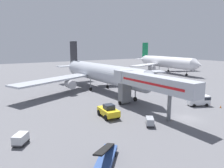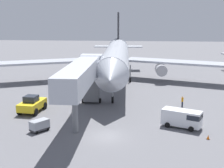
{
  "view_description": "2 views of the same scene",
  "coord_description": "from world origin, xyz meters",
  "px_view_note": "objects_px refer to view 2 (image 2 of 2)",
  "views": [
    {
      "loc": [
        -31.71,
        -23.45,
        13.47
      ],
      "look_at": [
        -3.45,
        21.01,
        3.63
      ],
      "focal_mm": 32.81,
      "sensor_mm": 36.0,
      "label": 1
    },
    {
      "loc": [
        3.92,
        -34.05,
        13.86
      ],
      "look_at": [
        -1.04,
        17.43,
        2.59
      ],
      "focal_mm": 49.26,
      "sensor_mm": 36.0,
      "label": 2
    }
  ],
  "objects_px": {
    "pushback_tug": "(32,104)",
    "jet_bridge": "(83,75)",
    "baggage_cart_mid_left": "(39,125)",
    "service_van_mid_center": "(183,118)",
    "safety_cone_alpha": "(208,137)",
    "ground_crew_worker_foreground": "(182,101)",
    "airplane_at_gate": "(116,58)"
  },
  "relations": [
    {
      "from": "baggage_cart_mid_left",
      "to": "service_van_mid_center",
      "type": "bearing_deg",
      "value": 9.57
    },
    {
      "from": "airplane_at_gate",
      "to": "baggage_cart_mid_left",
      "type": "relative_size",
      "value": 20.37
    },
    {
      "from": "pushback_tug",
      "to": "safety_cone_alpha",
      "type": "bearing_deg",
      "value": -19.06
    },
    {
      "from": "pushback_tug",
      "to": "safety_cone_alpha",
      "type": "relative_size",
      "value": 9.55
    },
    {
      "from": "service_van_mid_center",
      "to": "safety_cone_alpha",
      "type": "bearing_deg",
      "value": -56.46
    },
    {
      "from": "baggage_cart_mid_left",
      "to": "ground_crew_worker_foreground",
      "type": "distance_m",
      "value": 22.78
    },
    {
      "from": "service_van_mid_center",
      "to": "baggage_cart_mid_left",
      "type": "distance_m",
      "value": 18.11
    },
    {
      "from": "ground_crew_worker_foreground",
      "to": "safety_cone_alpha",
      "type": "height_order",
      "value": "ground_crew_worker_foreground"
    },
    {
      "from": "jet_bridge",
      "to": "service_van_mid_center",
      "type": "relative_size",
      "value": 4.02
    },
    {
      "from": "pushback_tug",
      "to": "service_van_mid_center",
      "type": "xyz_separation_m",
      "value": [
        21.5,
        -4.55,
        0.1
      ]
    },
    {
      "from": "airplane_at_gate",
      "to": "jet_bridge",
      "type": "relative_size",
      "value": 2.47
    },
    {
      "from": "jet_bridge",
      "to": "safety_cone_alpha",
      "type": "xyz_separation_m",
      "value": [
        15.87,
        -6.85,
        -5.79
      ]
    },
    {
      "from": "baggage_cart_mid_left",
      "to": "safety_cone_alpha",
      "type": "xyz_separation_m",
      "value": [
        20.33,
        -0.73,
        -0.52
      ]
    },
    {
      "from": "baggage_cart_mid_left",
      "to": "safety_cone_alpha",
      "type": "height_order",
      "value": "baggage_cart_mid_left"
    },
    {
      "from": "jet_bridge",
      "to": "safety_cone_alpha",
      "type": "distance_m",
      "value": 18.23
    },
    {
      "from": "service_van_mid_center",
      "to": "baggage_cart_mid_left",
      "type": "xyz_separation_m",
      "value": [
        -17.85,
        -3.01,
        -0.51
      ]
    },
    {
      "from": "ground_crew_worker_foreground",
      "to": "safety_cone_alpha",
      "type": "relative_size",
      "value": 3.13
    },
    {
      "from": "pushback_tug",
      "to": "ground_crew_worker_foreground",
      "type": "height_order",
      "value": "pushback_tug"
    },
    {
      "from": "pushback_tug",
      "to": "safety_cone_alpha",
      "type": "distance_m",
      "value": 25.38
    },
    {
      "from": "service_van_mid_center",
      "to": "ground_crew_worker_foreground",
      "type": "relative_size",
      "value": 3.06
    },
    {
      "from": "service_van_mid_center",
      "to": "ground_crew_worker_foreground",
      "type": "bearing_deg",
      "value": 83.05
    },
    {
      "from": "ground_crew_worker_foreground",
      "to": "safety_cone_alpha",
      "type": "distance_m",
      "value": 13.36
    },
    {
      "from": "pushback_tug",
      "to": "ground_crew_worker_foreground",
      "type": "distance_m",
      "value": 23.21
    },
    {
      "from": "service_van_mid_center",
      "to": "airplane_at_gate",
      "type": "bearing_deg",
      "value": 112.03
    },
    {
      "from": "pushback_tug",
      "to": "jet_bridge",
      "type": "bearing_deg",
      "value": -10.02
    },
    {
      "from": "airplane_at_gate",
      "to": "service_van_mid_center",
      "type": "distance_m",
      "value": 29.15
    },
    {
      "from": "pushback_tug",
      "to": "service_van_mid_center",
      "type": "distance_m",
      "value": 21.97
    },
    {
      "from": "airplane_at_gate",
      "to": "pushback_tug",
      "type": "relative_size",
      "value": 9.98
    },
    {
      "from": "pushback_tug",
      "to": "baggage_cart_mid_left",
      "type": "height_order",
      "value": "pushback_tug"
    },
    {
      "from": "jet_bridge",
      "to": "ground_crew_worker_foreground",
      "type": "distance_m",
      "value": 16.73
    },
    {
      "from": "airplane_at_gate",
      "to": "ground_crew_worker_foreground",
      "type": "distance_m",
      "value": 21.45
    },
    {
      "from": "service_van_mid_center",
      "to": "baggage_cart_mid_left",
      "type": "height_order",
      "value": "service_van_mid_center"
    }
  ]
}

